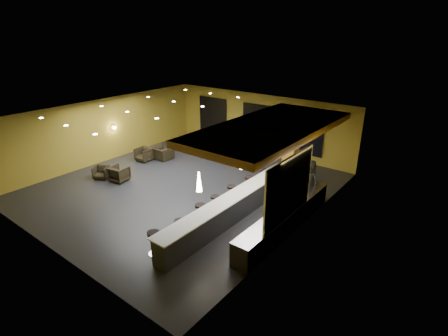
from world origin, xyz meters
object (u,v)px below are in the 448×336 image
Objects in this scene: staff_a at (286,182)px; staff_c at (309,180)px; staff_b at (294,181)px; bar_stool_5 at (249,183)px; prep_counter at (285,220)px; bar_stool_4 at (231,192)px; bar_stool_0 at (154,240)px; bar_stool_6 at (264,175)px; column at (291,148)px; armchair_a at (101,172)px; bar_stool_3 at (215,202)px; bar_stool_2 at (200,212)px; pendant_1 at (242,160)px; armchair_c at (144,154)px; pendant_0 at (199,182)px; bar_counter at (234,208)px; armchair_d at (162,153)px; bar_stool_1 at (179,226)px; armchair_b at (119,174)px; pendant_2 at (275,144)px.

staff_c is at bearing 3.29° from staff_a.
staff_b is 1.88× the size of bar_stool_5.
prep_counter reaches higher than bar_stool_4.
bar_stool_0 is 1.06× the size of bar_stool_6.
bar_stool_0 is at bearing -95.17° from column.
bar_stool_4 is at bearing -15.45° from armchair_a.
column is at bearing 79.26° from bar_stool_3.
staff_b is at bearing 75.11° from bar_stool_0.
bar_stool_3 is 0.94× the size of bar_stool_6.
bar_stool_0 reaches higher than bar_stool_2.
armchair_c is at bearing 168.34° from pendant_1.
pendant_0 is at bearing -39.50° from armchair_a.
bar_counter reaches higher than bar_stool_0.
armchair_c is (-7.88, 4.13, -1.97)m from pendant_0.
pendant_0 reaches higher than staff_c.
armchair_d is 7.68m from bar_stool_2.
armchair_d is at bearing -159.68° from staff_c.
armchair_c reaches higher than bar_stool_1.
staff_b is 1.96× the size of armchair_b.
armchair_a is at bearing -170.18° from pendant_1.
pendant_0 reaches higher than armchair_c.
staff_a is (0.70, -0.04, -1.59)m from pendant_2.
staff_c is at bearing -3.23° from bar_stool_6.
bar_stool_5 is at bearing -6.89° from armchair_a.
staff_c is 2.22× the size of bar_stool_2.
prep_counter reaches higher than armchair_d.
armchair_a is (-7.67, -0.83, -0.18)m from bar_counter.
bar_stool_1 is (-1.79, -5.37, -0.35)m from staff_b.
prep_counter is at bearing 176.71° from armchair_b.
pendant_0 is 0.87× the size of bar_stool_4.
staff_b reaches higher than bar_counter.
staff_a is 1.36× the size of armchair_d.
bar_stool_4 is 0.93× the size of bar_stool_5.
bar_counter is 7.89m from armchair_d.
pendant_1 reaches higher than bar_stool_3.
armchair_b reaches higher than bar_stool_1.
column reaches higher than bar_stool_0.
staff_b is at bearing -164.86° from armchair_b.
bar_stool_5 is at bearing -137.20° from staff_c.
bar_stool_4 is 1.21m from bar_stool_5.
bar_stool_5 is at bearing 147.82° from prep_counter.
armchair_c is 1.14× the size of bar_stool_1.
pendant_1 is at bearing 33.11° from bar_stool_3.
pendant_2 is (0.00, 2.50, 0.00)m from pendant_1.
bar_stool_0 is 6.97m from bar_stool_6.
armchair_c is (-7.88, 1.63, -1.97)m from pendant_1.
staff_c is at bearing -177.48° from armchair_d.
staff_c reaches higher than bar_stool_6.
armchair_b is 0.99× the size of bar_stool_2.
column reaches higher than bar_stool_2.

